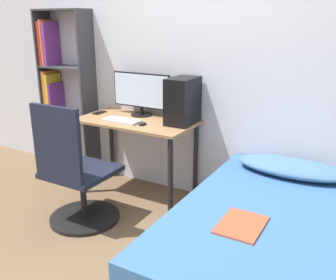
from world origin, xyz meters
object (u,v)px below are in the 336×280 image
Objects in this scene: bookshelf at (60,94)px; pc_tower at (183,101)px; bed at (264,245)px; monitor at (141,93)px; office_chair at (76,181)px; keyboard at (122,121)px.

pc_tower is at bearing -2.41° from bookshelf.
bookshelf is 0.94× the size of bed.
bed is at bearing -28.82° from monitor.
keyboard is (0.04, 0.57, 0.37)m from office_chair.
office_chair reaches higher than keyboard.
bed is at bearing -17.62° from bookshelf.
bookshelf reaches higher than monitor.
monitor is at bearing 85.88° from keyboard.
monitor is 0.35m from keyboard.
monitor is at bearing 171.77° from pc_tower.
bed is 1.79m from monitor.
keyboard is at bearing 85.71° from office_chair.
bookshelf is 2.67m from bed.
monitor is 1.78× the size of keyboard.
bookshelf is at bearing 162.38° from bed.
keyboard is (-0.02, -0.29, -0.21)m from monitor.
bookshelf reaches higher than bed.
pc_tower is at bearing 143.19° from bed.
office_chair is 1.67× the size of monitor.
keyboard is 0.57m from pc_tower.
keyboard is at bearing 160.94° from bed.
office_chair is 2.55× the size of pc_tower.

